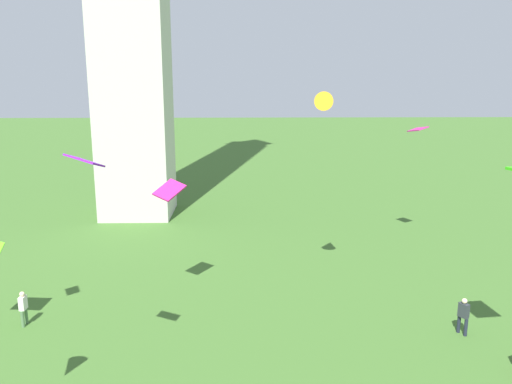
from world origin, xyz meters
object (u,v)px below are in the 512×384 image
at_px(kite_flying_1, 84,161).
at_px(kite_flying_2, 325,102).
at_px(person_0, 23,306).
at_px(kite_flying_8, 418,129).
at_px(kite_flying_3, 170,190).
at_px(person_1, 463,314).

bearing_deg(kite_flying_1, kite_flying_2, -115.58).
bearing_deg(kite_flying_1, person_0, -30.02).
bearing_deg(kite_flying_1, kite_flying_8, -115.10).
bearing_deg(person_0, kite_flying_2, -72.91).
distance_m(person_0, kite_flying_2, 16.28).
bearing_deg(person_0, kite_flying_3, -64.62).
height_order(kite_flying_1, kite_flying_2, kite_flying_2).
distance_m(person_1, kite_flying_2, 11.11).
distance_m(person_1, kite_flying_3, 13.98).
xyz_separation_m(kite_flying_1, kite_flying_8, (15.46, 16.08, -0.87)).
bearing_deg(person_1, person_0, -123.39).
xyz_separation_m(kite_flying_3, kite_flying_8, (14.05, 8.07, 1.89)).
distance_m(person_0, person_1, 18.88).
distance_m(person_0, kite_flying_1, 10.31).
relative_size(person_1, kite_flying_3, 1.05).
xyz_separation_m(kite_flying_2, kite_flying_3, (-7.26, -0.86, -3.98)).
height_order(person_0, kite_flying_2, kite_flying_2).
distance_m(person_0, kite_flying_8, 23.75).
height_order(person_0, kite_flying_3, kite_flying_3).
height_order(kite_flying_2, kite_flying_3, kite_flying_2).
relative_size(kite_flying_2, kite_flying_8, 1.12).
bearing_deg(kite_flying_2, person_0, 28.19).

